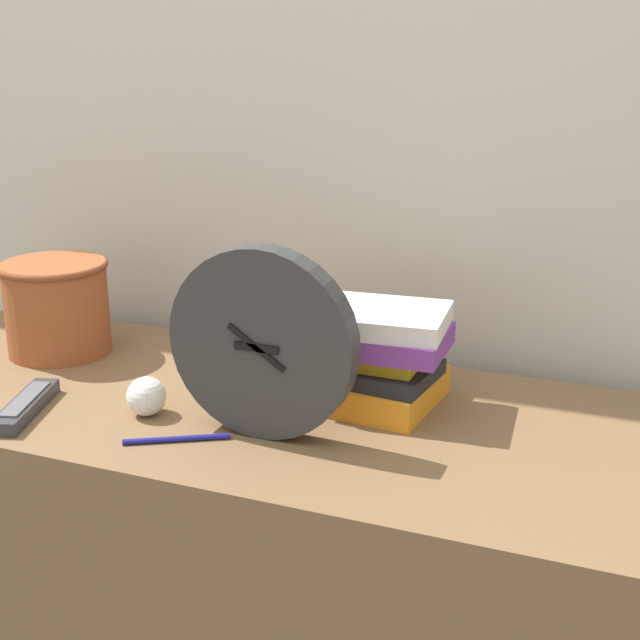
{
  "coord_description": "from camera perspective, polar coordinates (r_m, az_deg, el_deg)",
  "views": [
    {
      "loc": [
        0.57,
        -0.82,
        1.23
      ],
      "look_at": [
        0.14,
        0.25,
        0.85
      ],
      "focal_mm": 50.0,
      "sensor_mm": 36.0,
      "label": 1
    }
  ],
  "objects": [
    {
      "name": "book_stack",
      "position": [
        1.28,
        3.31,
        -2.39
      ],
      "size": [
        0.23,
        0.19,
        0.15
      ],
      "color": "orange",
      "rests_on": "desk"
    },
    {
      "name": "pen",
      "position": [
        1.2,
        -9.04,
        -7.56
      ],
      "size": [
        0.13,
        0.08,
        0.01
      ],
      "color": "navy",
      "rests_on": "desk"
    },
    {
      "name": "tv_remote",
      "position": [
        1.33,
        -18.31,
        -5.23
      ],
      "size": [
        0.08,
        0.17,
        0.02
      ],
      "color": "#333338",
      "rests_on": "desk"
    },
    {
      "name": "crumpled_paper_ball",
      "position": [
        1.28,
        -11.05,
        -4.81
      ],
      "size": [
        0.06,
        0.06,
        0.06
      ],
      "color": "white",
      "rests_on": "desk"
    },
    {
      "name": "desk",
      "position": [
        1.5,
        -5.33,
        -17.74
      ],
      "size": [
        1.23,
        0.51,
        0.71
      ],
      "color": "brown",
      "rests_on": "ground_plane"
    },
    {
      "name": "basket",
      "position": [
        1.55,
        -16.5,
        0.97
      ],
      "size": [
        0.18,
        0.18,
        0.16
      ],
      "color": "#994C28",
      "rests_on": "desk"
    },
    {
      "name": "wall_back",
      "position": [
        1.51,
        -0.5,
        16.88
      ],
      "size": [
        6.0,
        0.04,
        2.4
      ],
      "color": "beige",
      "rests_on": "ground_plane"
    },
    {
      "name": "desk_clock",
      "position": [
        1.16,
        -3.73,
        -1.52
      ],
      "size": [
        0.26,
        0.04,
        0.26
      ],
      "color": "#333333",
      "rests_on": "desk"
    }
  ]
}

